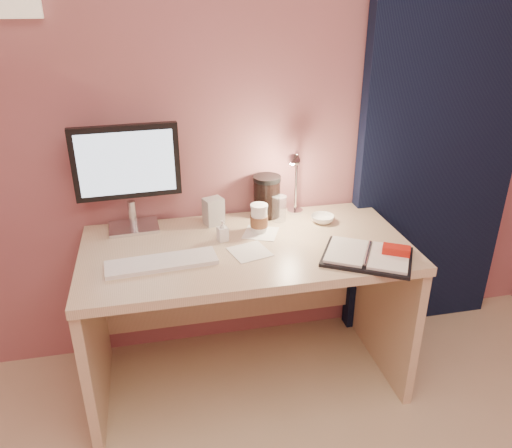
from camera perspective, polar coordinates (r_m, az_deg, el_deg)
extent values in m
plane|color=#A35E6B|center=(2.32, -3.05, 13.32)|extent=(3.50, 0.00, 3.50)
cube|color=black|center=(2.67, 20.47, 10.07)|extent=(0.85, 0.08, 2.20)
cube|color=beige|center=(2.15, -1.11, -2.90)|extent=(1.40, 0.70, 0.04)
cube|color=beige|center=(2.34, -17.99, -12.35)|extent=(0.04, 0.66, 0.69)
cube|color=beige|center=(2.54, 14.35, -8.57)|extent=(0.04, 0.66, 0.69)
cube|color=beige|center=(2.59, -2.48, -5.62)|extent=(1.32, 0.03, 0.55)
cube|color=silver|center=(2.35, -13.78, -0.37)|extent=(0.23, 0.17, 0.02)
cylinder|color=silver|center=(2.33, -13.95, 1.15)|extent=(0.04, 0.04, 0.12)
cube|color=black|center=(2.24, -14.60, 6.94)|extent=(0.46, 0.06, 0.32)
cube|color=#B7DAF8|center=(2.21, -14.66, 6.70)|extent=(0.40, 0.03, 0.27)
cube|color=white|center=(2.03, -10.73, -4.36)|extent=(0.45, 0.17, 0.02)
cube|color=black|center=(2.09, 12.59, -3.68)|extent=(0.44, 0.40, 0.01)
cube|color=white|center=(2.09, 10.30, -3.07)|extent=(0.25, 0.28, 0.01)
cube|color=white|center=(2.08, 14.96, -3.70)|extent=(0.25, 0.28, 0.01)
cube|color=red|center=(2.10, 15.74, -2.88)|extent=(0.12, 0.10, 0.03)
cube|color=white|center=(2.09, -0.73, -3.19)|extent=(0.19, 0.19, 0.00)
cube|color=white|center=(2.25, 0.53, -1.04)|extent=(0.19, 0.19, 0.00)
cylinder|color=white|center=(2.24, 0.35, 0.56)|extent=(0.07, 0.07, 0.12)
cylinder|color=brown|center=(2.25, 0.35, 0.35)|extent=(0.08, 0.08, 0.05)
cylinder|color=white|center=(2.22, 0.36, 2.09)|extent=(0.08, 0.08, 0.01)
cylinder|color=white|center=(2.35, 2.63, 1.79)|extent=(0.07, 0.07, 0.12)
imported|color=white|center=(2.37, 7.63, 0.59)|extent=(0.14, 0.14, 0.03)
imported|color=white|center=(2.17, -3.84, -0.77)|extent=(0.05, 0.05, 0.10)
cylinder|color=black|center=(2.39, 1.24, 2.95)|extent=(0.13, 0.13, 0.18)
cube|color=#B4B4AF|center=(2.32, -4.89, 1.45)|extent=(0.10, 0.09, 0.13)
cylinder|color=silver|center=(2.47, 4.48, 1.51)|extent=(0.08, 0.08, 0.01)
cylinder|color=silver|center=(2.41, 4.60, 4.85)|extent=(0.01, 0.01, 0.29)
cone|color=silver|center=(2.27, 7.04, 7.25)|extent=(0.08, 0.07, 0.06)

